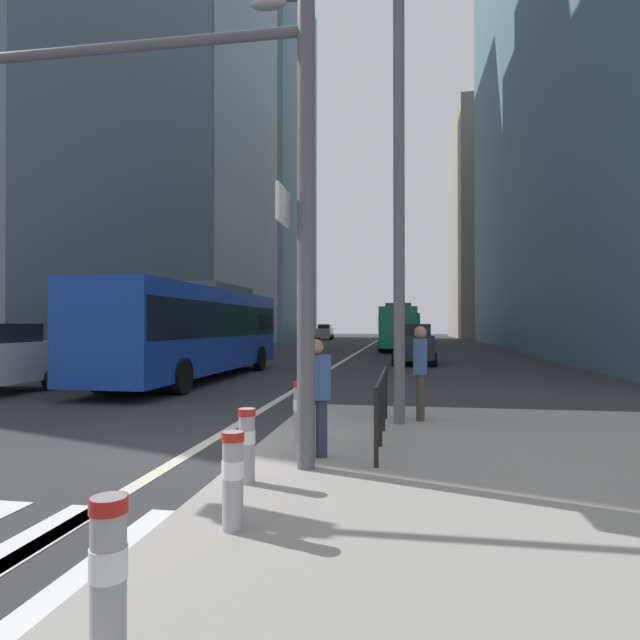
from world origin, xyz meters
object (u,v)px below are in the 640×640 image
object	(u,v)px
bollard_front	(108,574)
pedestrian_walking	(316,392)
city_bus_red_distant	(407,325)
pedestrian_waiting	(420,368)
street_lamp_post	(399,136)
bollard_right	(247,441)
traffic_signal_gantry	(171,157)
car_receding_near	(414,344)
car_oncoming_mid	(325,332)
bollard_left	(233,475)
city_bus_blue_oncoming	(196,327)
bollard_back	(300,409)
city_bus_red_receding	(399,326)

from	to	relation	value
bollard_front	pedestrian_walking	distance (m)	4.45
city_bus_red_distant	pedestrian_waiting	distance (m)	50.29
street_lamp_post	bollard_right	size ratio (longest dim) A/B	9.69
city_bus_red_distant	pedestrian_waiting	xyz separation A→B (m)	(-0.02, -50.29, -0.72)
traffic_signal_gantry	bollard_front	distance (m)	5.37
car_receding_near	car_oncoming_mid	bearing A→B (deg)	104.62
car_receding_near	pedestrian_waiting	bearing A→B (deg)	-90.67
bollard_left	pedestrian_walking	bearing A→B (deg)	83.51
pedestrian_waiting	city_bus_blue_oncoming	bearing A→B (deg)	134.80
city_bus_blue_oncoming	car_receding_near	bearing A→B (deg)	47.62
city_bus_blue_oncoming	bollard_left	size ratio (longest dim) A/B	14.13
traffic_signal_gantry	bollard_right	bearing A→B (deg)	-28.91
car_receding_near	bollard_back	distance (m)	18.21
pedestrian_walking	bollard_front	bearing A→B (deg)	-94.25
bollard_left	street_lamp_post	bearing A→B (deg)	75.06
city_bus_red_receding	pedestrian_waiting	bearing A→B (deg)	-88.65
bollard_front	bollard_right	xyz separation A→B (m)	(-0.24, 3.18, -0.03)
car_oncoming_mid	pedestrian_walking	bearing A→B (deg)	-81.51
bollard_right	pedestrian_walking	xyz separation A→B (m)	(0.57, 1.24, 0.40)
car_receding_near	bollard_front	distance (m)	23.40
city_bus_red_receding	pedestrian_walking	world-z (taller)	city_bus_red_receding
pedestrian_walking	traffic_signal_gantry	bearing A→B (deg)	-162.59
bollard_right	city_bus_red_receding	bearing A→B (deg)	87.82
bollard_front	bollard_right	world-z (taller)	bollard_front
bollard_front	street_lamp_post	bearing A→B (deg)	78.63
city_bus_red_distant	bollard_left	bearing A→B (deg)	-91.82
city_bus_red_receding	bollard_left	size ratio (longest dim) A/B	13.99
traffic_signal_gantry	pedestrian_walking	size ratio (longest dim) A/B	3.82
street_lamp_post	bollard_front	xyz separation A→B (m)	(-1.41, -6.99, -4.64)
pedestrian_waiting	bollard_back	bearing A→B (deg)	-130.20
bollard_back	city_bus_red_receding	bearing A→B (deg)	88.02
car_receding_near	bollard_front	bearing A→B (deg)	-94.84
car_receding_near	bollard_back	size ratio (longest dim) A/B	4.74
city_bus_red_receding	car_receding_near	bearing A→B (deg)	-86.43
traffic_signal_gantry	bollard_back	size ratio (longest dim) A/B	6.57
car_oncoming_mid	street_lamp_post	world-z (taller)	street_lamp_post
bollard_left	pedestrian_waiting	size ratio (longest dim) A/B	0.49
city_bus_red_receding	bollard_right	xyz separation A→B (m)	(-1.32, -34.57, -1.23)
bollard_right	pedestrian_waiting	xyz separation A→B (m)	(2.03, 4.22, 0.50)
bollard_front	bollard_left	bearing A→B (deg)	88.84
city_bus_red_distant	bollard_left	size ratio (longest dim) A/B	12.75
city_bus_red_distant	bollard_back	size ratio (longest dim) A/B	11.77
car_receding_near	bollard_right	world-z (taller)	car_receding_near
bollard_front	bollard_left	xyz separation A→B (m)	(0.04, 1.86, -0.02)
pedestrian_waiting	car_receding_near	bearing A→B (deg)	89.33
car_oncoming_mid	bollard_front	bearing A→B (deg)	-82.39
traffic_signal_gantry	pedestrian_walking	bearing A→B (deg)	17.41
city_bus_blue_oncoming	street_lamp_post	xyz separation A→B (m)	(7.09, -7.93, 3.45)
city_bus_blue_oncoming	city_bus_red_receding	world-z (taller)	same
city_bus_red_distant	car_receding_near	distance (m)	34.38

